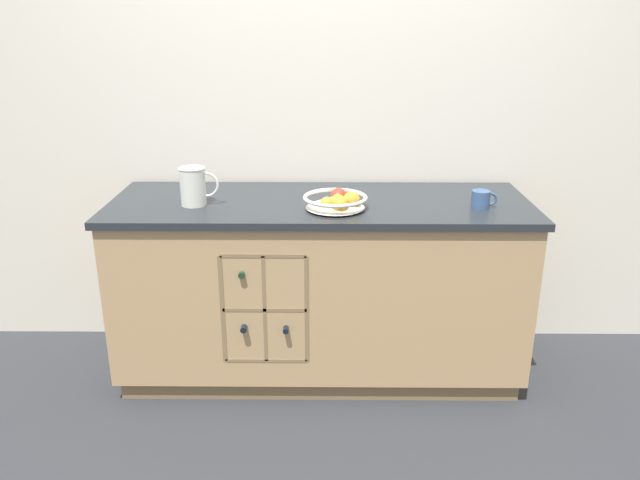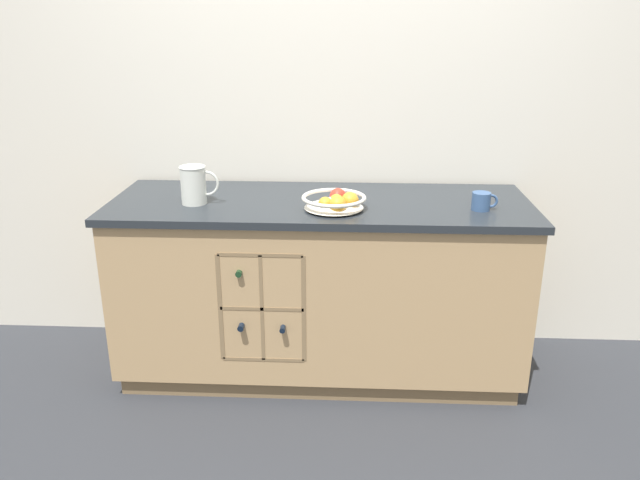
% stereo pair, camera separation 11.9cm
% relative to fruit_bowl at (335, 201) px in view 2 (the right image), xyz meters
% --- Properties ---
extents(ground_plane, '(14.00, 14.00, 0.00)m').
position_rel_fruit_bowl_xyz_m(ground_plane, '(-0.08, 0.14, -0.95)').
color(ground_plane, '#2D3035').
extents(back_wall, '(4.40, 0.06, 2.55)m').
position_rel_fruit_bowl_xyz_m(back_wall, '(-0.08, 0.55, 0.33)').
color(back_wall, silver).
rests_on(back_wall, ground_plane).
extents(kitchen_island, '(2.00, 0.73, 0.91)m').
position_rel_fruit_bowl_xyz_m(kitchen_island, '(-0.08, 0.14, -0.49)').
color(kitchen_island, olive).
rests_on(kitchen_island, ground_plane).
extents(fruit_bowl, '(0.29, 0.29, 0.09)m').
position_rel_fruit_bowl_xyz_m(fruit_bowl, '(0.00, 0.00, 0.00)').
color(fruit_bowl, silver).
rests_on(fruit_bowl, kitchen_island).
extents(white_pitcher, '(0.18, 0.12, 0.18)m').
position_rel_fruit_bowl_xyz_m(white_pitcher, '(-0.66, 0.07, 0.05)').
color(white_pitcher, silver).
rests_on(white_pitcher, kitchen_island).
extents(ceramic_mug, '(0.12, 0.08, 0.08)m').
position_rel_fruit_bowl_xyz_m(ceramic_mug, '(0.66, 0.03, -0.00)').
color(ceramic_mug, '#385684').
rests_on(ceramic_mug, kitchen_island).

